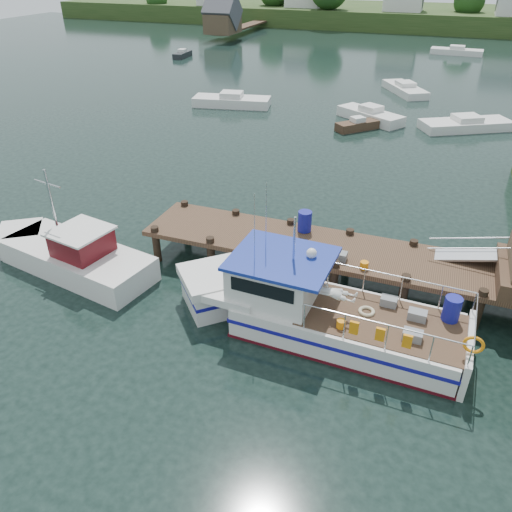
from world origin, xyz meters
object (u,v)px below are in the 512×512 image
(dock, at_px, (473,252))
(moored_a, at_px, (232,101))
(moored_rowboat, at_px, (357,125))
(moored_c, at_px, (466,124))
(moored_b, at_px, (370,115))
(work_boat, at_px, (70,254))
(lobster_boat, at_px, (311,308))
(moored_far, at_px, (457,51))
(moored_e, at_px, (182,54))
(moored_d, at_px, (405,89))

(dock, xyz_separation_m, moored_a, (-18.84, 22.58, -1.80))
(moored_rowboat, distance_m, moored_c, 7.97)
(moored_b, relative_size, moored_c, 0.82)
(dock, bearing_deg, work_boat, -168.44)
(work_boat, relative_size, moored_a, 1.20)
(lobster_boat, bearing_deg, work_boat, -179.71)
(moored_rowboat, height_order, moored_far, moored_far)
(moored_e, bearing_deg, dock, -65.75)
(dock, xyz_separation_m, moored_c, (-0.25, 22.67, -1.86))
(moored_b, xyz_separation_m, moored_d, (1.46, 10.10, -0.06))
(dock, distance_m, lobster_boat, 6.04)
(moored_b, xyz_separation_m, moored_e, (-26.42, 19.16, -0.08))
(dock, height_order, moored_rowboat, dock)
(moored_a, bearing_deg, moored_b, 7.82)
(lobster_boat, height_order, moored_c, lobster_boat)
(lobster_boat, distance_m, moored_far, 59.14)
(moored_c, bearing_deg, lobster_boat, -120.24)
(lobster_boat, relative_size, moored_e, 2.93)
(moored_a, distance_m, moored_b, 11.66)
(work_boat, xyz_separation_m, moored_e, (-18.61, 44.63, -0.31))
(lobster_boat, xyz_separation_m, moored_e, (-28.79, 44.96, -0.55))
(work_boat, xyz_separation_m, moored_far, (13.08, 58.73, -0.27))
(work_boat, height_order, moored_d, work_boat)
(moored_a, xyz_separation_m, moored_e, (-14.76, 18.98, -0.08))
(moored_rowboat, bearing_deg, moored_far, 63.69)
(lobster_boat, bearing_deg, moored_d, 93.60)
(moored_a, relative_size, moored_e, 1.87)
(moored_far, relative_size, moored_c, 0.94)
(dock, relative_size, lobster_boat, 1.59)
(moored_e, bearing_deg, moored_a, -66.83)
(dock, distance_m, moored_c, 22.75)
(moored_rowboat, relative_size, moored_far, 0.49)
(moored_far, height_order, moored_d, moored_far)
(moored_e, bearing_deg, moored_c, -44.22)
(lobster_boat, relative_size, work_boat, 1.30)
(dock, height_order, moored_e, dock)
(moored_b, bearing_deg, moored_rowboat, -103.78)
(moored_a, bearing_deg, dock, -41.42)
(lobster_boat, bearing_deg, moored_rowboat, 99.20)
(moored_rowboat, xyz_separation_m, moored_c, (7.43, 2.90, 0.03))
(moored_rowboat, relative_size, moored_d, 0.51)
(moored_far, xyz_separation_m, moored_b, (-5.26, -33.27, 0.04))
(lobster_boat, distance_m, moored_e, 53.39)
(work_boat, height_order, moored_b, work_boat)
(moored_far, bearing_deg, moored_c, -99.56)
(lobster_boat, bearing_deg, moored_a, 120.53)
(moored_e, bearing_deg, moored_b, -50.66)
(dock, height_order, work_boat, dock)
(work_boat, relative_size, moored_e, 2.25)
(moored_a, height_order, moored_b, moored_b)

